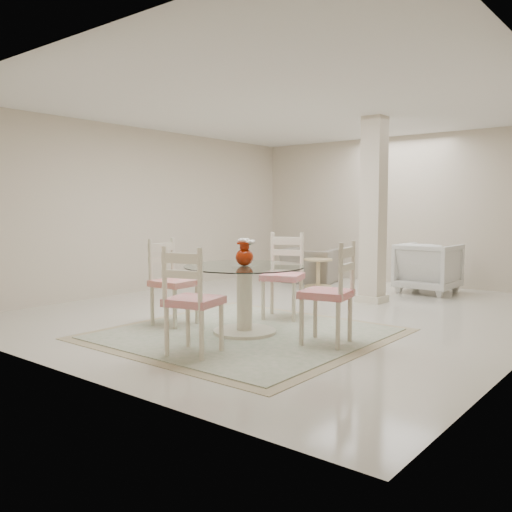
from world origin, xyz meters
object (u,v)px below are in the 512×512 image
Objects in this scene: red_vase at (245,253)px; side_table at (318,274)px; dining_chair_north at (284,269)px; column at (373,210)px; dining_chair_south at (190,293)px; dining_table at (245,300)px; armchair_white at (428,268)px; recliner_taupe at (310,266)px; dining_chair_west at (170,275)px; dining_chair_east at (334,286)px.

side_table is (-1.25, 3.49, -0.66)m from red_vase.
dining_chair_north reaches higher than side_table.
column reaches higher than dining_chair_north.
dining_chair_south is at bearing -72.32° from side_table.
dining_table is 1.05m from dining_chair_south.
armchair_white is at bearing 57.90° from dining_chair_north.
dining_chair_south reaches higher than side_table.
dining_chair_north reaches higher than recliner_taupe.
recliner_taupe is at bearing 113.63° from red_vase.
recliner_taupe is (-0.74, 4.18, -0.28)m from dining_chair_west.
column is at bearing 58.80° from dining_chair_north.
side_table is (-0.24, 3.66, -0.36)m from dining_chair_west.
dining_table is at bearing -99.86° from dining_chair_north.
side_table is at bearing 122.19° from recliner_taupe.
dining_chair_west is at bearing -170.43° from dining_table.
recliner_taupe is (-1.94, 5.01, -0.28)m from dining_chair_south.
dining_chair_west is (-1.01, -0.17, -0.31)m from red_vase.
column is at bearing 87.23° from red_vase.
recliner_taupe is (-1.75, 4.00, -0.58)m from red_vase.
column is 1.94m from dining_chair_north.
dining_chair_north is 2.05m from dining_chair_south.
dining_chair_east is at bearing -83.25° from dining_chair_west.
armchair_white reaches higher than dining_table.
dining_chair_east is 1.02× the size of dining_chair_south.
dining_chair_north is 3.23m from armchair_white.
dining_chair_west is at bearing 88.11° from recliner_taupe.
dining_table is 1.45× the size of armchair_white.
column reaches higher than dining_table.
dining_chair_north is 1.04× the size of dining_chair_south.
dining_table is at bearing -91.28° from dining_chair_east.
armchair_white is at bearing -21.61° from dining_chair_west.
column reaches higher than dining_chair_east.
dining_chair_north reaches higher than dining_chair_south.
red_vase is 1.07m from dining_chair_west.
dining_chair_south is at bearing 99.14° from recliner_taupe.
red_vase is at bearing -92.77° from column.
side_table is at bearing 109.69° from dining_table.
armchair_white is at bearing 21.89° from side_table.
dining_chair_north is at bearing -66.96° from side_table.
dining_chair_north is at bearing 105.48° from recliner_taupe.
side_table is (-1.38, 0.71, -1.11)m from column.
dining_table is 1.15× the size of dining_chair_south.
side_table is at bearing -157.14° from dining_chair_east.
column is 2.84m from dining_chair_east.
recliner_taupe is (-1.89, 1.23, -1.04)m from column.
column is at bearing 134.99° from recliner_taupe.
armchair_white is at bearing 83.93° from red_vase.
red_vase is (-0.13, -2.78, -0.45)m from column.
armchair_white is (1.45, 4.34, -0.18)m from dining_chair_west.
column reaches higher than dining_chair_south.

